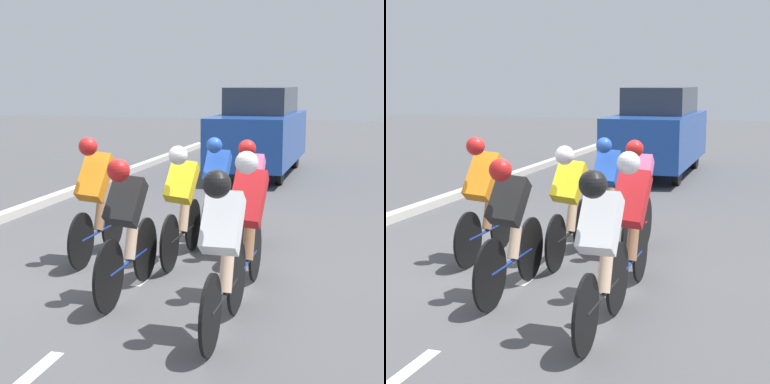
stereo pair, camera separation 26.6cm
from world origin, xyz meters
The scene contains 11 objects.
ground_plane centered at (0.00, 0.00, 0.00)m, with size 60.00×60.00×0.00m, color #4C4C4F.
lane_stripe_mid centered at (0.00, 0.06, 0.00)m, with size 0.12×1.40×0.01m, color white.
lane_stripe_far centered at (0.00, -3.14, 0.00)m, with size 0.12×1.40×0.01m, color white.
cyclist_white centered at (-1.23, 1.84, 0.80)m, with size 0.32×1.68×1.51m.
cyclist_red centered at (-1.23, 0.74, 0.81)m, with size 0.36×1.64×1.54m.
cyclist_yellow centered at (-0.22, -0.31, 0.77)m, with size 0.37×1.70×1.47m.
cyclist_blue centered at (-0.36, -1.56, 0.75)m, with size 0.34×1.76×1.46m.
cyclist_pink centered at (-0.97, -0.77, 0.79)m, with size 0.34×1.69×1.52m.
cyclist_orange centered at (0.82, -0.09, 0.82)m, with size 0.37×1.65×1.56m.
cyclist_black centered at (-0.05, 1.12, 0.77)m, with size 0.36×1.75×1.48m.
support_car centered at (0.14, -8.08, 1.04)m, with size 1.70×4.60×2.06m.
Camera 2 is at (-2.67, 6.98, 2.21)m, focal length 60.00 mm.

